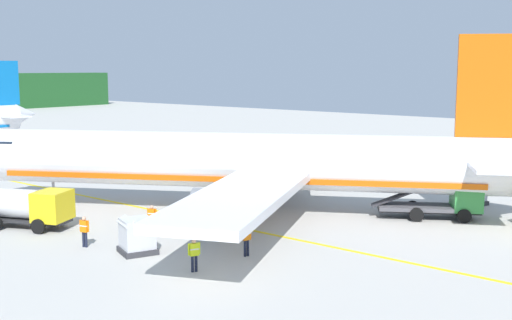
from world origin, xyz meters
name	(u,v)px	position (x,y,z in m)	size (l,w,h in m)	color
airliner_foreground	(246,162)	(31.75, 22.14, 3.39)	(32.13, 37.92, 11.90)	white
service_truck_baggage	(447,201)	(38.23, 10.38, 1.16)	(5.31, 6.75, 2.73)	#338C3F
service_truck_catering	(21,205)	(19.38, 29.86, 1.40)	(4.48, 6.81, 2.40)	yellow
cargo_container_near	(472,193)	(43.58, 10.76, 0.86)	(2.20, 2.20, 1.83)	#333338
cargo_container_mid	(137,236)	(20.22, 20.01, 0.95)	(2.33, 2.33, 2.01)	#333338
crew_marshaller	(194,252)	(19.88, 15.41, 0.97)	(0.57, 0.41, 1.64)	#191E33
crew_loader_left	(152,216)	(23.76, 22.80, 0.96)	(0.37, 0.59, 1.63)	#191E33
crew_loader_right	(246,237)	(23.47, 15.12, 1.05)	(0.61, 0.33, 1.77)	#191E33
crew_supervisor	(84,229)	(19.17, 23.15, 1.02)	(0.34, 0.61, 1.73)	#191E33
apron_guide_line	(261,232)	(27.78, 17.64, 0.01)	(0.30, 60.00, 0.01)	yellow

